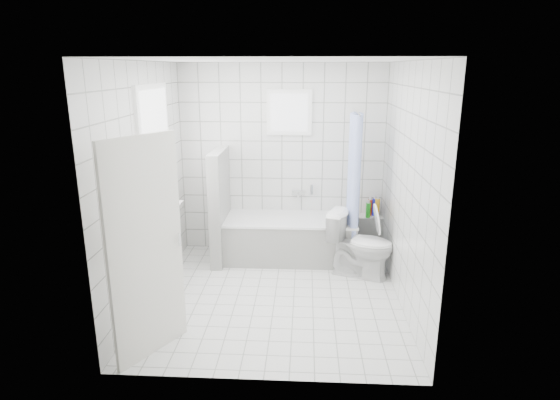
{
  "coord_description": "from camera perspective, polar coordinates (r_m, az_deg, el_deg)",
  "views": [
    {
      "loc": [
        0.33,
        -4.85,
        2.52
      ],
      "look_at": [
        0.04,
        0.35,
        1.05
      ],
      "focal_mm": 30.0,
      "sensor_mm": 36.0,
      "label": 1
    }
  ],
  "objects": [
    {
      "name": "bathtub",
      "position": [
        6.38,
        1.26,
        -4.69
      ],
      "size": [
        1.75,
        0.77,
        0.58
      ],
      "color": "white",
      "rests_on": "ground"
    },
    {
      "name": "partition_wall",
      "position": [
        6.29,
        -7.33,
        -0.72
      ],
      "size": [
        0.15,
        0.85,
        1.5
      ],
      "primitive_type": "cube",
      "color": "white",
      "rests_on": "ground"
    },
    {
      "name": "shower_curtain",
      "position": [
        6.03,
        9.03,
        1.93
      ],
      "size": [
        0.14,
        0.48,
        1.78
      ],
      "primitive_type": null,
      "color": "#4A64D9",
      "rests_on": "curtain_rod"
    },
    {
      "name": "wall_right",
      "position": [
        5.12,
        15.19,
        1.4
      ],
      "size": [
        0.02,
        3.0,
        2.6
      ],
      "primitive_type": "cube",
      "color": "white",
      "rests_on": "ground"
    },
    {
      "name": "wall_back",
      "position": [
        6.48,
        0.23,
        4.9
      ],
      "size": [
        2.8,
        0.02,
        2.6
      ],
      "primitive_type": "cube",
      "color": "white",
      "rests_on": "ground"
    },
    {
      "name": "ground",
      "position": [
        5.48,
        -0.6,
        -11.63
      ],
      "size": [
        3.0,
        3.0,
        0.0
      ],
      "primitive_type": "plane",
      "color": "white",
      "rests_on": "ground"
    },
    {
      "name": "wall_front",
      "position": [
        3.58,
        -2.24,
        -4.19
      ],
      "size": [
        2.8,
        0.02,
        2.6
      ],
      "primitive_type": "cube",
      "color": "white",
      "rests_on": "ground"
    },
    {
      "name": "ledge_bottles",
      "position": [
        6.55,
        11.24,
        -0.99
      ],
      "size": [
        0.19,
        0.17,
        0.26
      ],
      "color": "#171ABF",
      "rests_on": "tiled_ledge"
    },
    {
      "name": "door",
      "position": [
        4.25,
        -16.0,
        -5.89
      ],
      "size": [
        0.44,
        0.71,
        2.0
      ],
      "primitive_type": "cube",
      "rotation": [
        0.0,
        0.0,
        -0.53
      ],
      "color": "silver",
      "rests_on": "ground"
    },
    {
      "name": "wall_left",
      "position": [
        5.29,
        -15.95,
        1.81
      ],
      "size": [
        0.02,
        3.0,
        2.6
      ],
      "primitive_type": "cube",
      "color": "white",
      "rests_on": "ground"
    },
    {
      "name": "sill_bottles",
      "position": [
        5.57,
        -13.92,
        -0.27
      ],
      "size": [
        0.16,
        0.82,
        0.3
      ],
      "color": "#E55973",
      "rests_on": "window_sill"
    },
    {
      "name": "window_left",
      "position": [
        5.5,
        -14.74,
        5.6
      ],
      "size": [
        0.01,
        0.9,
        1.4
      ],
      "primitive_type": "cube",
      "color": "white",
      "rests_on": "wall_left"
    },
    {
      "name": "window_back",
      "position": [
        6.34,
        1.14,
        10.59
      ],
      "size": [
        0.5,
        0.01,
        0.5
      ],
      "primitive_type": "cube",
      "color": "white",
      "rests_on": "wall_back"
    },
    {
      "name": "window_sill",
      "position": [
        5.66,
        -13.79,
        -1.78
      ],
      "size": [
        0.18,
        1.02,
        0.08
      ],
      "primitive_type": "cube",
      "color": "white",
      "rests_on": "wall_left"
    },
    {
      "name": "ceiling",
      "position": [
        4.86,
        -0.69,
        16.69
      ],
      "size": [
        3.0,
        3.0,
        0.0
      ],
      "primitive_type": "plane",
      "rotation": [
        3.14,
        0.0,
        0.0
      ],
      "color": "white",
      "rests_on": "ground"
    },
    {
      "name": "curtain_rod",
      "position": [
        6.01,
        9.28,
        10.59
      ],
      "size": [
        0.02,
        0.8,
        0.02
      ],
      "primitive_type": "cylinder",
      "rotation": [
        1.57,
        0.0,
        0.0
      ],
      "color": "silver",
      "rests_on": "wall_back"
    },
    {
      "name": "tiled_ledge",
      "position": [
        6.69,
        11.11,
        -4.15
      ],
      "size": [
        0.4,
        0.24,
        0.55
      ],
      "primitive_type": "cube",
      "color": "white",
      "rests_on": "ground"
    },
    {
      "name": "toilet",
      "position": [
        5.93,
        9.82,
        -5.36
      ],
      "size": [
        0.91,
        0.7,
        0.82
      ],
      "primitive_type": "imported",
      "rotation": [
        0.0,
        0.0,
        1.22
      ],
      "color": "white",
      "rests_on": "ground"
    },
    {
      "name": "tub_faucet",
      "position": [
        6.53,
        2.26,
        0.93
      ],
      "size": [
        0.18,
        0.06,
        0.06
      ],
      "primitive_type": "cube",
      "color": "silver",
      "rests_on": "wall_back"
    }
  ]
}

